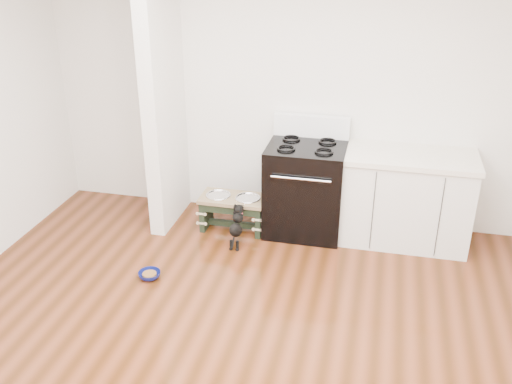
% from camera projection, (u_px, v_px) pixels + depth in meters
% --- Properties ---
extents(ground, '(5.00, 5.00, 0.00)m').
position_uv_depth(ground, '(222.00, 369.00, 4.04)').
color(ground, '#3F1F0B').
rests_on(ground, ground).
extents(room_shell, '(5.00, 5.00, 5.00)m').
position_uv_depth(room_shell, '(215.00, 156.00, 3.35)').
color(room_shell, silver).
rests_on(room_shell, ground).
extents(partition_wall, '(0.15, 0.80, 2.70)m').
position_uv_depth(partition_wall, '(163.00, 95.00, 5.56)').
color(partition_wall, silver).
rests_on(partition_wall, ground).
extents(oven_range, '(0.76, 0.69, 1.14)m').
position_uv_depth(oven_range, '(306.00, 187.00, 5.69)').
color(oven_range, black).
rests_on(oven_range, ground).
extents(cabinet_run, '(1.24, 0.64, 0.91)m').
position_uv_depth(cabinet_run, '(406.00, 198.00, 5.51)').
color(cabinet_run, silver).
rests_on(cabinet_run, ground).
extents(dog_feeder, '(0.66, 0.35, 0.38)m').
position_uv_depth(dog_feeder, '(233.00, 206.00, 5.79)').
color(dog_feeder, black).
rests_on(dog_feeder, ground).
extents(puppy, '(0.12, 0.34, 0.40)m').
position_uv_depth(puppy, '(237.00, 225.00, 5.51)').
color(puppy, black).
rests_on(puppy, ground).
extents(floor_bowl, '(0.25, 0.25, 0.06)m').
position_uv_depth(floor_bowl, '(150.00, 275.00, 5.07)').
color(floor_bowl, '#0C1357').
rests_on(floor_bowl, ground).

